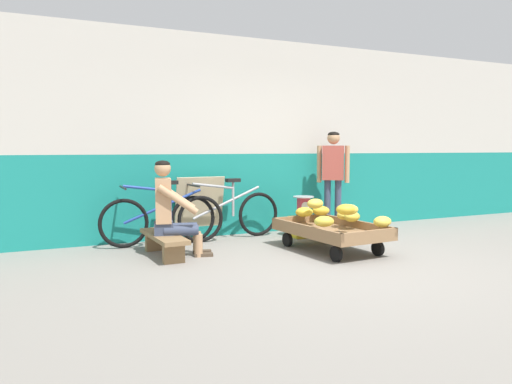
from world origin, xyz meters
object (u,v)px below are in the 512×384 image
(vendor_seated, at_px, (171,209))
(customer_adult, at_px, (333,170))
(bicycle_far_left, at_px, (227,214))
(banana_cart, at_px, (331,232))
(sign_board, at_px, (199,207))
(plastic_crate, at_px, (303,227))
(low_bench, at_px, (164,240))
(weighing_scale, at_px, (303,206))
(bicycle_near_left, at_px, (163,219))

(vendor_seated, relative_size, customer_adult, 0.75)
(bicycle_far_left, bearing_deg, banana_cart, -56.48)
(banana_cart, bearing_deg, vendor_seated, 163.88)
(bicycle_far_left, relative_size, sign_board, 1.88)
(banana_cart, height_order, vendor_seated, vendor_seated)
(bicycle_far_left, bearing_deg, plastic_crate, -16.71)
(low_bench, height_order, plastic_crate, plastic_crate)
(customer_adult, bearing_deg, weighing_scale, -163.42)
(bicycle_near_left, relative_size, bicycle_far_left, 1.00)
(vendor_seated, relative_size, sign_board, 1.29)
(plastic_crate, bearing_deg, customer_adult, 16.49)
(vendor_seated, bearing_deg, banana_cart, -16.12)
(plastic_crate, height_order, bicycle_far_left, bicycle_far_left)
(banana_cart, distance_m, weighing_scale, 1.04)
(customer_adult, bearing_deg, vendor_seated, -166.73)
(weighing_scale, height_order, sign_board, sign_board)
(sign_board, bearing_deg, vendor_seated, -124.30)
(banana_cart, height_order, sign_board, sign_board)
(weighing_scale, bearing_deg, low_bench, -168.73)
(vendor_seated, height_order, weighing_scale, vendor_seated)
(vendor_seated, relative_size, bicycle_near_left, 0.69)
(banana_cart, height_order, bicycle_near_left, bicycle_near_left)
(low_bench, distance_m, customer_adult, 2.95)
(plastic_crate, bearing_deg, vendor_seated, -167.72)
(low_bench, bearing_deg, bicycle_near_left, 76.14)
(vendor_seated, height_order, sign_board, vendor_seated)
(weighing_scale, relative_size, customer_adult, 0.20)
(banana_cart, relative_size, vendor_seated, 1.32)
(banana_cart, bearing_deg, sign_board, 127.42)
(banana_cart, bearing_deg, plastic_crate, 79.09)
(low_bench, bearing_deg, bicycle_far_left, 34.38)
(vendor_seated, height_order, bicycle_far_left, vendor_seated)
(low_bench, distance_m, bicycle_far_left, 1.34)
(bicycle_far_left, xyz_separation_m, sign_board, (-0.32, 0.24, 0.09))
(plastic_crate, distance_m, sign_board, 1.52)
(banana_cart, relative_size, bicycle_far_left, 0.90)
(bicycle_near_left, height_order, customer_adult, customer_adult)
(low_bench, relative_size, plastic_crate, 3.08)
(low_bench, bearing_deg, weighing_scale, 11.27)
(low_bench, relative_size, weighing_scale, 3.69)
(weighing_scale, height_order, bicycle_far_left, bicycle_far_left)
(banana_cart, xyz_separation_m, bicycle_far_left, (-0.87, 1.32, 0.11))
(bicycle_near_left, bearing_deg, bicycle_far_left, 3.66)
(weighing_scale, height_order, customer_adult, customer_adult)
(plastic_crate, distance_m, bicycle_far_left, 1.13)
(plastic_crate, distance_m, weighing_scale, 0.30)
(vendor_seated, distance_m, weighing_scale, 2.13)
(plastic_crate, relative_size, customer_adult, 0.24)
(vendor_seated, bearing_deg, plastic_crate, 12.28)
(bicycle_far_left, bearing_deg, bicycle_near_left, -176.34)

